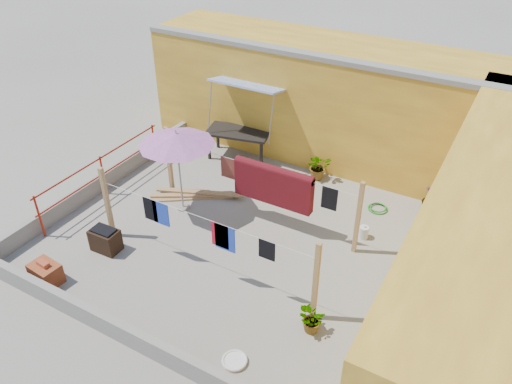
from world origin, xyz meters
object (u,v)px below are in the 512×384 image
brick_stack (46,273)px  brazier (105,240)px  green_hose (378,208)px  white_basin (235,361)px  patio_umbrella (176,139)px  outdoor_table (238,134)px  plant_back_a (319,166)px  water_jug_b (364,232)px  water_jug_a (418,244)px

brick_stack → brazier: size_ratio=1.02×
green_hose → white_basin: bearing=-97.3°
patio_umbrella → brick_stack: size_ratio=3.51×
brazier → green_hose: size_ratio=1.29×
outdoor_table → plant_back_a: 2.49m
brick_stack → green_hose: brick_stack is taller
plant_back_a → green_hose: bearing=-17.9°
outdoor_table → brazier: 5.02m
water_jug_b → white_basin: bearing=-100.0°
brick_stack → green_hose: (5.08, 5.79, -0.19)m
patio_umbrella → brazier: size_ratio=3.57×
water_jug_a → water_jug_b: 1.19m
water_jug_a → patio_umbrella: bearing=-166.6°
white_basin → plant_back_a: size_ratio=0.63×
water_jug_a → water_jug_b: water_jug_b is taller
outdoor_table → green_hose: outdoor_table is taller
patio_umbrella → plant_back_a: patio_umbrella is taller
white_basin → water_jug_a: water_jug_a is taller
white_basin → patio_umbrella: bearing=137.1°
patio_umbrella → plant_back_a: size_ratio=3.14×
patio_umbrella → green_hose: patio_umbrella is taller
outdoor_table → water_jug_b: size_ratio=5.69×
brick_stack → green_hose: size_ratio=1.31×
white_basin → water_jug_b: water_jug_b is taller
white_basin → water_jug_a: (1.95, 4.55, 0.10)m
outdoor_table → white_basin: bearing=-59.4°
brazier → green_hose: bearing=43.1°
brazier → green_hose: (4.74, 4.44, -0.24)m
plant_back_a → brick_stack: bearing=-116.5°
water_jug_b → plant_back_a: plant_back_a is taller
brick_stack → outdoor_table: bearing=83.4°
patio_umbrella → brazier: patio_umbrella is taller
patio_umbrella → water_jug_b: size_ratio=6.69×
brazier → plant_back_a: size_ratio=0.88×
outdoor_table → green_hose: bearing=-7.2°
brazier → white_basin: bearing=-16.0°
water_jug_a → green_hose: 1.61m
brazier → outdoor_table: bearing=85.4°
green_hose → plant_back_a: size_ratio=0.68×
brazier → plant_back_a: bearing=60.5°
outdoor_table → brazier: (-0.40, -4.98, -0.48)m
outdoor_table → brick_stack: bearing=-96.6°
patio_umbrella → brick_stack: bearing=-104.0°
green_hose → brazier: bearing=-136.9°
brick_stack → white_basin: 4.37m
brazier → white_basin: (4.03, -1.15, -0.23)m
patio_umbrella → white_basin: bearing=-42.9°
patio_umbrella → water_jug_b: (4.27, 1.10, -1.77)m
outdoor_table → white_basin: outdoor_table is taller
outdoor_table → patio_umbrella: bearing=-87.4°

